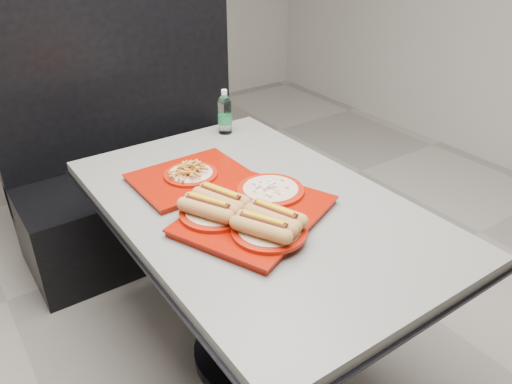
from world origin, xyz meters
TOP-DOWN VIEW (x-y plane):
  - ground at (0.00, 0.00)m, footprint 6.00×6.00m
  - diner_table at (0.00, 0.00)m, footprint 0.92×1.42m
  - booth_bench at (0.00, 1.09)m, footprint 1.30×0.57m
  - tray_near at (-0.08, -0.09)m, footprint 0.60×0.54m
  - tray_far at (-0.11, 0.27)m, footprint 0.42×0.33m
  - water_bottle at (0.25, 0.60)m, footprint 0.06×0.06m

SIDE VIEW (x-z plane):
  - ground at x=0.00m, z-range 0.00..0.00m
  - booth_bench at x=0.00m, z-range -0.27..1.08m
  - diner_table at x=0.00m, z-range 0.21..0.96m
  - tray_far at x=-0.11m, z-range 0.73..0.81m
  - tray_near at x=-0.08m, z-range 0.74..0.84m
  - water_bottle at x=0.25m, z-range 0.74..0.94m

